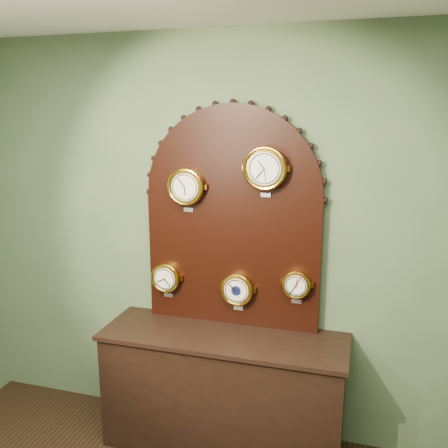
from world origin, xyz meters
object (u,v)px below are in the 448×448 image
(arabic_clock, at_px, (265,168))
(roman_clock, at_px, (186,187))
(display_board, at_px, (232,211))
(barometer, at_px, (237,289))
(tide_clock, at_px, (296,284))
(shop_counter, at_px, (223,393))
(hygrometer, at_px, (166,278))

(arabic_clock, bearing_deg, roman_clock, 179.93)
(display_board, xyz_separation_m, barometer, (0.05, -0.07, -0.53))
(display_board, bearing_deg, arabic_clock, -16.32)
(barometer, bearing_deg, tide_clock, 0.17)
(roman_clock, bearing_deg, tide_clock, 0.13)
(roman_clock, distance_m, arabic_clock, 0.55)
(roman_clock, bearing_deg, shop_counter, -26.90)
(roman_clock, height_order, tide_clock, roman_clock)
(shop_counter, height_order, arabic_clock, arabic_clock)
(tide_clock, bearing_deg, hygrometer, -179.96)
(arabic_clock, bearing_deg, tide_clock, 0.61)
(tide_clock, bearing_deg, shop_counter, -161.19)
(display_board, distance_m, hygrometer, 0.68)
(barometer, relative_size, tide_clock, 1.16)
(roman_clock, xyz_separation_m, hygrometer, (-0.16, 0.00, -0.65))
(display_board, xyz_separation_m, roman_clock, (-0.30, -0.07, 0.16))
(roman_clock, relative_size, hygrometer, 1.15)
(roman_clock, distance_m, hygrometer, 0.67)
(display_board, bearing_deg, tide_clock, -8.22)
(shop_counter, xyz_separation_m, tide_clock, (0.45, 0.15, 0.78))
(arabic_clock, relative_size, hygrometer, 1.26)
(shop_counter, relative_size, barometer, 5.78)
(hygrometer, bearing_deg, arabic_clock, -0.14)
(shop_counter, distance_m, hygrometer, 0.88)
(shop_counter, xyz_separation_m, arabic_clock, (0.23, 0.15, 1.53))
(shop_counter, bearing_deg, roman_clock, 153.10)
(shop_counter, distance_m, barometer, 0.72)
(shop_counter, distance_m, roman_clock, 1.43)
(display_board, bearing_deg, roman_clock, -167.42)
(display_board, bearing_deg, barometer, -50.75)
(display_board, height_order, roman_clock, display_board)
(barometer, bearing_deg, arabic_clock, -0.38)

